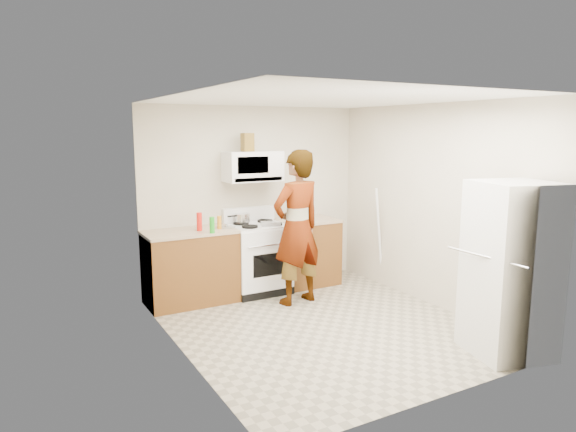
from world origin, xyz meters
TOP-DOWN VIEW (x-y plane):
  - floor at (0.00, 0.00)m, footprint 3.60×3.60m
  - back_wall at (0.00, 1.79)m, footprint 3.20×0.02m
  - right_wall at (1.59, 0.00)m, footprint 0.02×3.60m
  - cabinet_left at (-1.04, 1.49)m, footprint 1.12×0.62m
  - counter_left at (-1.04, 1.49)m, footprint 1.14×0.64m
  - cabinet_right at (0.68, 1.49)m, footprint 0.80×0.62m
  - counter_right at (0.68, 1.49)m, footprint 0.82×0.64m
  - gas_range at (-0.10, 1.48)m, footprint 0.76×0.65m
  - microwave at (-0.10, 1.61)m, footprint 0.76×0.38m
  - person at (0.14, 0.84)m, footprint 0.78×0.58m
  - fridge at (1.19, -1.47)m, footprint 0.86×0.86m
  - kettle at (0.60, 1.71)m, footprint 0.20×0.20m
  - jug at (-0.20, 1.55)m, footprint 0.14×0.14m
  - saucepan at (-0.24, 1.64)m, footprint 0.23×0.23m
  - tray at (0.02, 1.32)m, footprint 0.29×0.24m
  - bottle_spray at (-0.93, 1.43)m, footprint 0.07×0.07m
  - bottle_hot_sauce at (-0.67, 1.41)m, footprint 0.07×0.07m
  - bottle_green_cap at (-0.84, 1.21)m, footprint 0.07×0.07m
  - pot_lid at (-0.56, 1.47)m, footprint 0.32×0.32m
  - broom at (1.54, 0.94)m, footprint 0.29×0.16m

SIDE VIEW (x-z plane):
  - floor at x=0.00m, z-range 0.00..0.00m
  - cabinet_left at x=-1.04m, z-range 0.00..0.90m
  - cabinet_right at x=0.68m, z-range 0.00..0.90m
  - gas_range at x=-0.10m, z-range -0.08..1.05m
  - broom at x=1.54m, z-range 0.01..1.40m
  - fridge at x=1.19m, z-range 0.00..1.70m
  - counter_left at x=-1.04m, z-range 0.90..0.93m
  - counter_right at x=0.68m, z-range 0.90..0.93m
  - pot_lid at x=-0.56m, z-range 0.94..0.95m
  - tray at x=0.02m, z-range 0.93..0.98m
  - person at x=0.14m, z-range 0.00..1.95m
  - saucepan at x=-0.24m, z-range 0.95..1.06m
  - bottle_hot_sauce at x=-0.67m, z-range 0.94..1.10m
  - kettle at x=0.60m, z-range 0.94..1.12m
  - bottle_green_cap at x=-0.84m, z-range 0.94..1.13m
  - bottle_spray at x=-0.93m, z-range 0.94..1.16m
  - back_wall at x=0.00m, z-range 0.00..2.50m
  - right_wall at x=1.59m, z-range 0.00..2.50m
  - microwave at x=-0.10m, z-range 1.50..1.90m
  - jug at x=-0.20m, z-range 1.90..2.14m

